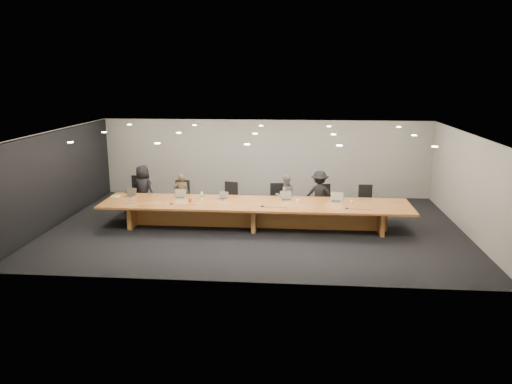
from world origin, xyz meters
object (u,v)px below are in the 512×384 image
(conference_table, at_px, (255,210))
(laptop_e, at_px, (336,197))
(water_bottle, at_px, (202,196))
(person_d, at_px, (319,194))
(av_box, at_px, (130,203))
(laptop_a, at_px, (129,192))
(laptop_d, at_px, (286,196))
(person_b, at_px, (182,194))
(paper_cup_near, at_px, (298,201))
(laptop_c, at_px, (222,196))
(person_c, at_px, (285,196))
(amber_mug, at_px, (190,200))
(mic_right, at_px, (347,208))
(chair_far_right, at_px, (366,201))
(person_a, at_px, (143,189))
(laptop_b, at_px, (180,194))
(paper_cup_far, at_px, (352,202))
(mic_center, at_px, (262,206))
(chair_right, at_px, (326,201))
(chair_left, at_px, (182,197))
(chair_mid_left, at_px, (229,198))
(mic_left, at_px, (172,204))
(chair_mid_right, at_px, (277,200))
(chair_far_left, at_px, (136,194))

(conference_table, relative_size, laptop_e, 25.25)
(conference_table, bearing_deg, water_bottle, 172.61)
(person_d, bearing_deg, av_box, 17.07)
(laptop_a, xyz_separation_m, laptop_d, (4.82, -0.05, 0.00))
(person_b, height_order, paper_cup_near, person_b)
(laptop_c, distance_m, paper_cup_near, 2.28)
(person_c, xyz_separation_m, amber_mug, (-2.76, -1.28, 0.12))
(mic_right, bearing_deg, chair_far_right, 67.09)
(person_a, distance_m, laptop_c, 2.86)
(chair_far_right, xyz_separation_m, laptop_a, (-7.28, -0.93, 0.36))
(person_d, height_order, av_box, person_d)
(person_a, bearing_deg, mic_right, -174.10)
(paper_cup_near, height_order, mic_right, paper_cup_near)
(laptop_b, distance_m, water_bottle, 0.71)
(laptop_c, relative_size, paper_cup_far, 3.09)
(chair_far_right, height_order, laptop_b, chair_far_right)
(av_box, bearing_deg, laptop_d, -10.45)
(amber_mug, distance_m, mic_center, 2.17)
(person_d, bearing_deg, paper_cup_near, 59.20)
(person_a, relative_size, paper_cup_near, 16.74)
(person_a, bearing_deg, mic_center, 178.32)
(person_a, relative_size, mic_right, 13.40)
(chair_right, bearing_deg, laptop_c, 176.32)
(mic_right, bearing_deg, laptop_e, 109.04)
(laptop_a, relative_size, mic_right, 2.83)
(chair_left, bearing_deg, chair_mid_left, 0.67)
(person_d, relative_size, mic_right, 12.76)
(laptop_e, bearing_deg, av_box, -158.77)
(laptop_e, height_order, paper_cup_near, laptop_e)
(chair_far_right, relative_size, laptop_a, 3.11)
(chair_right, distance_m, amber_mug, 4.24)
(laptop_c, relative_size, mic_left, 2.61)
(person_c, bearing_deg, av_box, 0.18)
(paper_cup_far, bearing_deg, paper_cup_near, -179.98)
(laptop_b, bearing_deg, av_box, -156.41)
(chair_mid_left, bearing_deg, conference_table, -42.11)
(chair_mid_right, xyz_separation_m, laptop_e, (1.78, -1.02, 0.37))
(chair_far_left, xyz_separation_m, person_b, (1.57, -0.17, 0.08))
(chair_left, xyz_separation_m, water_bottle, (0.85, -1.01, 0.32))
(laptop_b, bearing_deg, chair_left, 95.22)
(chair_far_right, xyz_separation_m, person_b, (-5.82, -0.20, 0.15))
(chair_far_left, bearing_deg, person_d, 11.01)
(chair_mid_right, height_order, laptop_b, chair_mid_right)
(paper_cup_near, xyz_separation_m, mic_center, (-1.00, -0.53, -0.03))
(laptop_c, height_order, laptop_d, laptop_d)
(person_b, distance_m, person_d, 4.37)
(chair_left, bearing_deg, chair_far_left, 173.12)
(paper_cup_far, distance_m, mic_left, 5.21)
(water_bottle, distance_m, mic_left, 0.98)
(chair_mid_right, relative_size, mic_left, 9.16)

